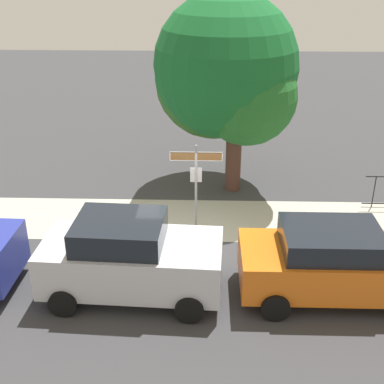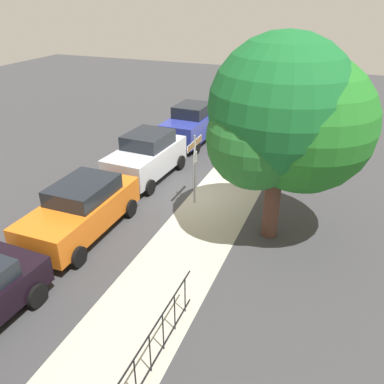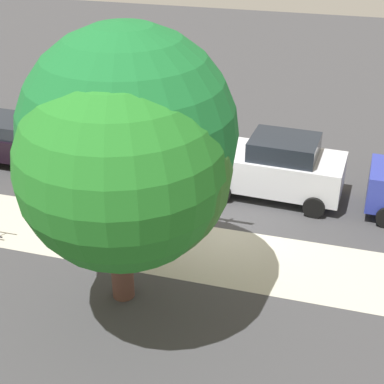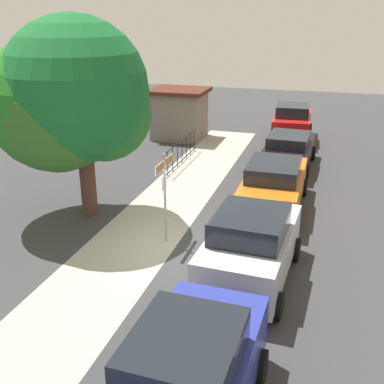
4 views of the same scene
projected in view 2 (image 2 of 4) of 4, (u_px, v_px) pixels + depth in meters
name	position (u px, v px, depth m)	size (l,w,h in m)	color
ground_plane	(187.00, 198.00, 15.76)	(60.00, 60.00, 0.00)	#38383A
sidewalk_strip	(200.00, 230.00, 13.68)	(24.00, 2.60, 0.00)	#ABA99A
street_sign	(195.00, 157.00, 14.59)	(1.41, 0.07, 2.72)	#9EA0A5
shade_tree	(290.00, 121.00, 11.94)	(4.50, 5.03, 6.42)	#4E3229
car_blue	(191.00, 124.00, 21.05)	(4.09, 2.12, 2.01)	#283394
car_silver	(147.00, 156.00, 17.13)	(4.22, 2.27, 1.95)	silver
car_orange	(81.00, 209.00, 13.17)	(4.62, 2.11, 1.76)	orange
iron_fence	(150.00, 352.00, 8.38)	(4.49, 0.04, 1.07)	black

